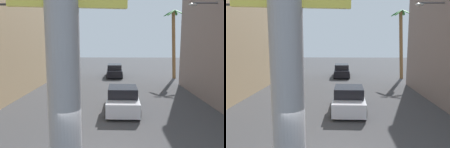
{
  "view_description": "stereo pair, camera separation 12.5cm",
  "coord_description": "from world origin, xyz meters",
  "views": [
    {
      "loc": [
        0.24,
        -6.35,
        4.31
      ],
      "look_at": [
        0.0,
        5.83,
        2.52
      ],
      "focal_mm": 35.0,
      "sensor_mm": 36.0,
      "label": 1
    },
    {
      "loc": [
        0.37,
        -6.35,
        4.31
      ],
      "look_at": [
        0.0,
        5.83,
        2.52
      ],
      "focal_mm": 35.0,
      "sensor_mm": 36.0,
      "label": 2
    }
  ],
  "objects": [
    {
      "name": "car_lead",
      "position": [
        0.65,
        7.22,
        0.7
      ],
      "size": [
        2.09,
        4.7,
        1.56
      ],
      "color": "black",
      "rests_on": "ground"
    },
    {
      "name": "ground_plane",
      "position": [
        0.0,
        10.0,
        0.0
      ],
      "size": [
        90.11,
        90.11,
        0.0
      ],
      "primitive_type": "plane",
      "color": "#424244"
    },
    {
      "name": "neon_sign_pole",
      "position": [
        -1.17,
        -0.58,
        4.79
      ],
      "size": [
        3.38,
        1.43,
        10.84
      ],
      "color": "#9E9EA3",
      "rests_on": "ground"
    },
    {
      "name": "car_far",
      "position": [
        0.01,
        20.83,
        0.74
      ],
      "size": [
        2.02,
        4.82,
        1.56
      ],
      "color": "black",
      "rests_on": "ground"
    },
    {
      "name": "palm_tree_far_right",
      "position": [
        6.98,
        19.6,
        4.7
      ],
      "size": [
        2.62,
        2.74,
        8.01
      ],
      "color": "brown",
      "rests_on": "ground"
    },
    {
      "name": "street_lamp",
      "position": [
        6.71,
        8.17,
        4.18
      ],
      "size": [
        2.27,
        0.28,
        6.92
      ],
      "color": "#59595E",
      "rests_on": "ground"
    },
    {
      "name": "palm_tree_mid_right",
      "position": [
        7.47,
        12.73,
        5.69
      ],
      "size": [
        2.99,
        3.05,
        8.7
      ],
      "color": "brown",
      "rests_on": "ground"
    }
  ]
}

